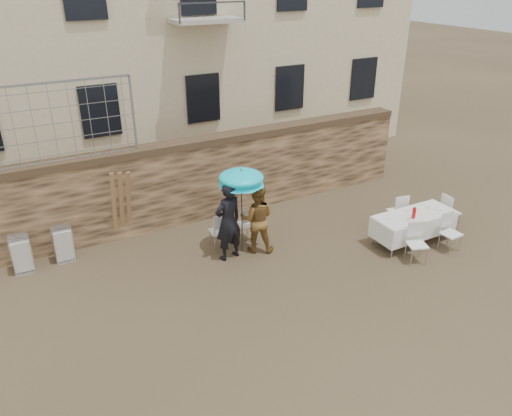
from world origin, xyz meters
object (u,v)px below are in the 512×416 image
banquet_table (415,216)px  table_chair_back (397,210)px  man_suit (228,221)px  chair_stack_right (62,240)px  woman_dress (257,219)px  umbrella (241,180)px  chair_stack_left (21,250)px  table_chair_side (450,211)px  table_chair_front_left (417,244)px  couple_chair_right (245,224)px  soda_bottle (414,213)px  couple_chair_left (219,230)px  table_chair_front_right (451,233)px

banquet_table → table_chair_back: size_ratio=2.19×
man_suit → banquet_table: size_ratio=0.92×
chair_stack_right → woman_dress: bearing=-23.9°
umbrella → chair_stack_left: (-4.74, 1.75, -1.41)m
man_suit → banquet_table: 4.61m
umbrella → chair_stack_right: umbrella is taller
table_chair_side → table_chair_back: bearing=63.5°
man_suit → table_chair_front_left: size_ratio=2.01×
couple_chair_right → chair_stack_left: (-5.04, 1.30, -0.02)m
table_chair_back → chair_stack_left: bearing=-4.7°
couple_chair_right → soda_bottle: size_ratio=3.69×
banquet_table → table_chair_back: table_chair_back is taller
umbrella → couple_chair_left: umbrella is taller
table_chair_back → chair_stack_right: table_chair_back is taller
couple_chair_right → banquet_table: size_ratio=0.46×
table_chair_back → table_chair_side: 1.39m
table_chair_side → couple_chair_right: bearing=72.9°
table_chair_front_left → table_chair_side: (2.00, 0.85, 0.00)m
man_suit → banquet_table: (4.36, -1.47, -0.23)m
table_chair_front_left → table_chair_front_right: (1.10, 0.00, 0.00)m
couple_chair_right → table_chair_front_left: 4.13m
table_chair_front_left → chair_stack_left: (-8.10, 4.08, -0.02)m
woman_dress → banquet_table: woman_dress is taller
umbrella → couple_chair_right: 1.49m
table_chair_front_right → chair_stack_left: table_chair_front_right is taller
banquet_table → chair_stack_right: size_ratio=2.28×
couple_chair_right → table_chair_side: 5.41m
couple_chair_left → soda_bottle: (4.16, -2.17, 0.43)m
couple_chair_left → table_chair_back: size_ratio=1.00×
soda_bottle → table_chair_side: 1.67m
woman_dress → soda_bottle: (3.41, -1.62, 0.05)m
soda_bottle → table_chair_back: bearing=67.2°
couple_chair_left → banquet_table: (4.36, -2.02, 0.25)m
table_chair_front_left → umbrella: bearing=165.0°
couple_chair_right → banquet_table: bearing=146.1°
chair_stack_left → chair_stack_right: same height
couple_chair_right → chair_stack_right: size_ratio=1.04×
table_chair_front_right → table_chair_side: (0.90, 0.85, 0.00)m
couple_chair_left → umbrella: bearing=135.0°
couple_chair_right → man_suit: bearing=33.3°
umbrella → table_chair_front_right: bearing=-27.5°
man_suit → table_chair_side: bearing=155.3°
woman_dress → table_chair_front_left: woman_dress is taller
chair_stack_right → man_suit: bearing=-28.3°
man_suit → table_chair_front_right: 5.37m
couple_chair_right → chair_stack_left: bearing=-19.4°
woman_dress → soda_bottle: size_ratio=6.55×
man_suit → table_chair_front_right: size_ratio=2.01×
couple_chair_left → man_suit: bearing=93.4°
couple_chair_left → table_chair_side: 6.07m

